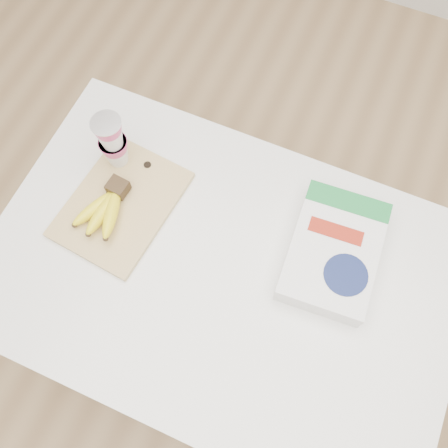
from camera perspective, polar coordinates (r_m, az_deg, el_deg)
name	(u,v)px	position (r m, az deg, el deg)	size (l,w,h in m)	color
room	(221,170)	(0.75, -0.39, 6.16)	(4.00, 4.00, 4.00)	tan
table	(222,311)	(1.62, -0.18, -9.94)	(1.14, 0.76, 0.86)	white
cutting_board	(121,204)	(1.29, -11.66, 2.23)	(0.24, 0.33, 0.02)	#D2BA73
bananas	(105,208)	(1.26, -13.41, 1.84)	(0.12, 0.17, 0.06)	#382816
yogurt_stack	(112,141)	(1.26, -12.66, 9.26)	(0.08, 0.08, 0.17)	white
cereal_box	(333,251)	(1.22, 12.40, -3.06)	(0.22, 0.31, 0.07)	white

